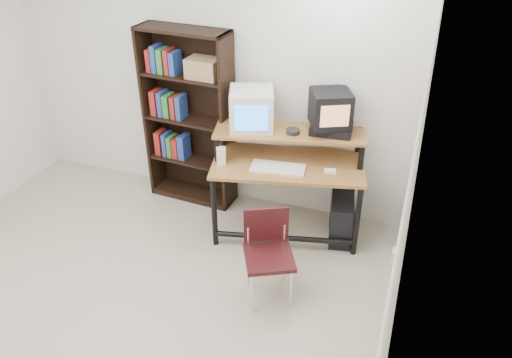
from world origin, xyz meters
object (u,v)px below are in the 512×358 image
(computer_desk, at_px, (288,165))
(bookshelf, at_px, (190,116))
(crt_monitor, at_px, (252,110))
(crt_tv, at_px, (330,109))
(school_chair, at_px, (268,247))
(pc_tower, at_px, (341,218))

(computer_desk, height_order, bookshelf, bookshelf)
(crt_monitor, relative_size, crt_tv, 1.11)
(crt_tv, xyz_separation_m, school_chair, (-0.20, -1.07, -0.75))
(school_chair, bearing_deg, pc_tower, 38.90)
(pc_tower, bearing_deg, computer_desk, 174.39)
(school_chair, xyz_separation_m, bookshelf, (-1.18, 1.11, 0.45))
(pc_tower, relative_size, bookshelf, 0.26)
(computer_desk, relative_size, pc_tower, 3.23)
(crt_monitor, height_order, school_chair, crt_monitor)
(crt_tv, xyz_separation_m, bookshelf, (-1.38, 0.05, -0.30))
(computer_desk, xyz_separation_m, pc_tower, (0.52, 0.05, -0.49))
(school_chair, relative_size, bookshelf, 0.42)
(computer_desk, height_order, crt_tv, crt_tv)
(pc_tower, distance_m, bookshelf, 1.75)
(crt_tv, bearing_deg, school_chair, -126.29)
(crt_tv, bearing_deg, bookshelf, 152.38)
(crt_monitor, bearing_deg, crt_tv, -8.74)
(computer_desk, bearing_deg, crt_tv, 20.85)
(crt_monitor, height_order, crt_tv, crt_tv)
(bookshelf, bearing_deg, school_chair, -39.65)
(computer_desk, distance_m, bookshelf, 1.13)
(crt_monitor, relative_size, school_chair, 0.65)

